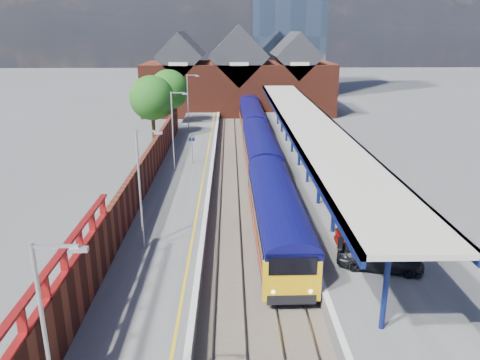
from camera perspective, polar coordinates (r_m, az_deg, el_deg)
The scene contains 23 objects.
ground at distance 50.69m, azimuth 0.39°, elevation 2.90°, with size 240.00×240.00×0.00m, color #5B5B5E.
ballast_bed at distance 41.11m, azimuth 0.79°, elevation -0.68°, with size 6.00×76.00×0.06m, color #473D33.
rails at distance 41.08m, azimuth 0.79°, elevation -0.57°, with size 4.51×76.00×0.14m.
left_platform at distance 41.14m, azimuth -6.89°, elevation -0.11°, with size 5.00×76.00×1.00m, color #565659.
right_platform at distance 41.60m, azimuth 9.08°, elevation -0.01°, with size 6.00×76.00×1.00m, color #565659.
coping_left at distance 40.81m, azimuth -3.63°, elevation 0.61°, with size 0.30×76.00×0.05m, color silver.
coping_right at distance 41.03m, azimuth 5.20°, elevation 0.67°, with size 0.30×76.00×0.05m, color silver.
yellow_line at distance 40.85m, azimuth -4.47°, elevation 0.58°, with size 0.14×76.00×0.01m, color yellow.
train at distance 53.64m, azimuth 1.90°, elevation 6.07°, with size 2.96×65.93×3.45m.
canopy at distance 42.20m, azimuth 8.24°, elevation 6.96°, with size 4.50×52.00×4.48m.
lamp_post_a at distance 14.52m, azimuth -22.03°, elevation -17.88°, with size 1.48×0.18×7.00m.
lamp_post_b at distance 26.70m, azimuth -11.87°, elevation -0.29°, with size 1.48×0.18×7.00m.
lamp_post_c at distance 42.03m, azimuth -8.04°, elevation 6.56°, with size 1.48×0.18×7.00m.
lamp_post_d at distance 57.72m, azimuth -6.24°, elevation 9.72°, with size 1.48×0.18×7.00m.
platform_sign at distance 44.33m, azimuth -5.87°, elevation 4.19°, with size 0.55×0.08×2.50m.
brick_wall at distance 34.84m, azimuth -12.25°, elevation -0.39°, with size 0.35×50.00×3.86m.
station_building at distance 77.32m, azimuth -0.20°, elevation 12.24°, with size 30.00×12.12×13.78m.
tree_near at distance 56.10m, azimuth -10.55°, elevation 9.66°, with size 5.20×5.20×8.10m.
tree_far at distance 63.81m, azimuth -8.53°, elevation 10.74°, with size 5.20×5.20×8.10m.
parked_car_red at distance 28.26m, azimuth 15.53°, elevation -6.77°, with size 1.59×3.94×1.34m, color #98110C.
parked_car_silver at distance 30.79m, azimuth 15.49°, elevation -4.52°, with size 1.59×4.56×1.50m, color silver.
parked_car_dark at distance 26.20m, azimuth 16.71°, elevation -8.96°, with size 1.83×4.50×1.31m, color black.
parked_car_blue at distance 34.79m, azimuth 13.44°, elevation -2.05°, with size 1.86×4.04×1.12m, color navy.
Camera 1 is at (-1.41, -18.92, 13.19)m, focal length 35.00 mm.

